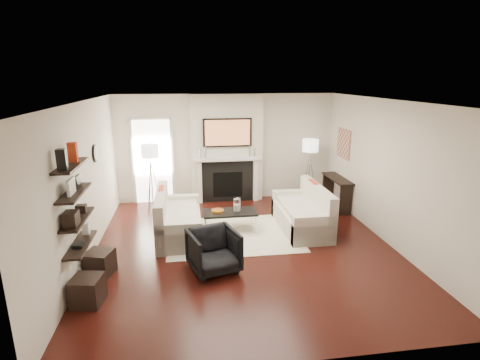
{
  "coord_description": "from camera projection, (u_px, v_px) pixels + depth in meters",
  "views": [
    {
      "loc": [
        -1.02,
        -6.37,
        3.09
      ],
      "look_at": [
        0.0,
        0.6,
        1.15
      ],
      "focal_mm": 28.0,
      "sensor_mm": 36.0,
      "label": 1
    }
  ],
  "objects": [
    {
      "name": "room_envelope",
      "position": [
        245.0,
        178.0,
        6.68
      ],
      "size": [
        6.0,
        6.0,
        6.0
      ],
      "color": "#340F0B",
      "rests_on": "ground"
    },
    {
      "name": "chimney_breast",
      "position": [
        227.0,
        149.0,
        9.42
      ],
      "size": [
        1.8,
        0.25,
        2.7
      ],
      "primitive_type": "cube",
      "color": "silver",
      "rests_on": "floor"
    },
    {
      "name": "fireplace_surround",
      "position": [
        228.0,
        182.0,
        9.51
      ],
      "size": [
        1.3,
        0.02,
        1.04
      ],
      "primitive_type": "cube",
      "color": "black",
      "rests_on": "floor"
    },
    {
      "name": "firebox",
      "position": [
        228.0,
        184.0,
        9.53
      ],
      "size": [
        0.75,
        0.02,
        0.65
      ],
      "primitive_type": "cube",
      "color": "black",
      "rests_on": "floor"
    },
    {
      "name": "mantel_pilaster_l",
      "position": [
        199.0,
        182.0,
        9.37
      ],
      "size": [
        0.12,
        0.08,
        1.1
      ],
      "primitive_type": "cube",
      "color": "white",
      "rests_on": "floor"
    },
    {
      "name": "mantel_pilaster_r",
      "position": [
        256.0,
        180.0,
        9.58
      ],
      "size": [
        0.12,
        0.08,
        1.1
      ],
      "primitive_type": "cube",
      "color": "white",
      "rests_on": "floor"
    },
    {
      "name": "mantel_shelf",
      "position": [
        228.0,
        159.0,
        9.31
      ],
      "size": [
        1.7,
        0.18,
        0.07
      ],
      "primitive_type": "cube",
      "color": "white",
      "rests_on": "chimney_breast"
    },
    {
      "name": "tv_body",
      "position": [
        227.0,
        133.0,
        9.15
      ],
      "size": [
        1.2,
        0.06,
        0.7
      ],
      "primitive_type": "cube",
      "color": "black",
      "rests_on": "chimney_breast"
    },
    {
      "name": "tv_screen",
      "position": [
        228.0,
        133.0,
        9.12
      ],
      "size": [
        1.1,
        0.0,
        0.62
      ],
      "primitive_type": "cube",
      "color": "#BF723F",
      "rests_on": "tv_body"
    },
    {
      "name": "candlestick_l_tall",
      "position": [
        205.0,
        152.0,
        9.19
      ],
      "size": [
        0.04,
        0.04,
        0.3
      ],
      "primitive_type": "cylinder",
      "color": "silver",
      "rests_on": "mantel_shelf"
    },
    {
      "name": "candlestick_l_short",
      "position": [
        200.0,
        154.0,
        9.18
      ],
      "size": [
        0.04,
        0.04,
        0.24
      ],
      "primitive_type": "cylinder",
      "color": "silver",
      "rests_on": "mantel_shelf"
    },
    {
      "name": "candlestick_r_tall",
      "position": [
        250.0,
        151.0,
        9.34
      ],
      "size": [
        0.04,
        0.04,
        0.3
      ],
      "primitive_type": "cylinder",
      "color": "silver",
      "rests_on": "mantel_shelf"
    },
    {
      "name": "candlestick_r_short",
      "position": [
        255.0,
        152.0,
        9.37
      ],
      "size": [
        0.04,
        0.04,
        0.24
      ],
      "primitive_type": "cylinder",
      "color": "silver",
      "rests_on": "mantel_shelf"
    },
    {
      "name": "hallway_panel",
      "position": [
        153.0,
        162.0,
        9.34
      ],
      "size": [
        0.9,
        0.02,
        2.1
      ],
      "primitive_type": "cube",
      "color": "white",
      "rests_on": "floor"
    },
    {
      "name": "door_trim_l",
      "position": [
        133.0,
        163.0,
        9.25
      ],
      "size": [
        0.06,
        0.06,
        2.16
      ],
      "primitive_type": "cube",
      "color": "white",
      "rests_on": "floor"
    },
    {
      "name": "door_trim_r",
      "position": [
        172.0,
        161.0,
        9.39
      ],
      "size": [
        0.06,
        0.06,
        2.16
      ],
      "primitive_type": "cube",
      "color": "white",
      "rests_on": "floor"
    },
    {
      "name": "door_trim_top",
      "position": [
        150.0,
        118.0,
        9.04
      ],
      "size": [
        1.02,
        0.06,
        0.06
      ],
      "primitive_type": "cube",
      "color": "white",
      "rests_on": "wall_back"
    },
    {
      "name": "rug",
      "position": [
        233.0,
        235.0,
        7.58
      ],
      "size": [
        2.6,
        2.0,
        0.01
      ],
      "primitive_type": "cube",
      "color": "beige",
      "rests_on": "floor"
    },
    {
      "name": "loveseat_left_base",
      "position": [
        180.0,
        226.0,
        7.49
      ],
      "size": [
        0.85,
        1.8,
        0.42
      ],
      "primitive_type": "cube",
      "color": "beige",
      "rests_on": "floor"
    },
    {
      "name": "loveseat_left_back",
      "position": [
        162.0,
        212.0,
        7.36
      ],
      "size": [
        0.18,
        1.8,
        0.8
      ],
      "primitive_type": "cube",
      "color": "beige",
      "rests_on": "floor"
    },
    {
      "name": "loveseat_left_arm_n",
      "position": [
        179.0,
        239.0,
        6.69
      ],
      "size": [
        0.85,
        0.18,
        0.6
      ],
      "primitive_type": "cube",
      "color": "beige",
      "rests_on": "floor"
    },
    {
      "name": "loveseat_left_arm_s",
      "position": [
        180.0,
        208.0,
        8.24
      ],
      "size": [
        0.85,
        0.18,
        0.6
      ],
      "primitive_type": "cube",
      "color": "beige",
      "rests_on": "floor"
    },
    {
      "name": "loveseat_left_cushion",
      "position": [
        181.0,
        214.0,
        7.43
      ],
      "size": [
        0.63,
        1.44,
        0.1
      ],
      "primitive_type": "cube",
      "color": "beige",
      "rests_on": "loveseat_left_base"
    },
    {
      "name": "pillow_left_orange",
      "position": [
        162.0,
        198.0,
        7.59
      ],
      "size": [
        0.1,
        0.42,
        0.42
      ],
      "primitive_type": "cube",
      "color": "#AA3015",
      "rests_on": "loveseat_left_cushion"
    },
    {
      "name": "pillow_left_charcoal",
      "position": [
        160.0,
        208.0,
        7.02
      ],
      "size": [
        0.1,
        0.4,
        0.4
      ],
      "primitive_type": "cube",
      "color": "black",
      "rests_on": "loveseat_left_cushion"
    },
    {
      "name": "loveseat_right_base",
      "position": [
        301.0,
        219.0,
        7.85
      ],
      "size": [
        0.85,
        1.8,
        0.42
      ],
      "primitive_type": "cube",
      "color": "beige",
      "rests_on": "floor"
    },
    {
      "name": "loveseat_right_back",
      "position": [
        317.0,
        204.0,
        7.81
      ],
      "size": [
        0.18,
        1.8,
        0.8
      ],
      "primitive_type": "cube",
      "color": "beige",
      "rests_on": "floor"
    },
    {
      "name": "loveseat_right_arm_n",
      "position": [
        314.0,
        230.0,
        7.05
      ],
      "size": [
        0.85,
        0.18,
        0.6
      ],
      "primitive_type": "cube",
      "color": "beige",
      "rests_on": "floor"
    },
    {
      "name": "loveseat_right_arm_s",
      "position": [
        290.0,
        203.0,
        8.6
      ],
      "size": [
        0.85,
        0.18,
        0.6
      ],
      "primitive_type": "cube",
      "color": "beige",
      "rests_on": "floor"
    },
    {
      "name": "loveseat_right_cushion",
      "position": [
        299.0,
        208.0,
        7.77
      ],
      "size": [
        0.63,
        1.44,
        0.1
      ],
      "primitive_type": "cube",
      "color": "beige",
      "rests_on": "loveseat_right_base"
    },
    {
      "name": "pillow_right_orange",
      "position": [
        313.0,
        191.0,
        8.04
      ],
      "size": [
        0.1,
        0.42,
        0.42
      ],
      "primitive_type": "cube",
      "color": "#AA3015",
      "rests_on": "loveseat_right_cushion"
    },
    {
      "name": "pillow_right_charcoal",
      "position": [
        323.0,
        200.0,
        7.47
      ],
      "size": [
        0.1,
        0.4,
        0.4
      ],
      "primitive_type": "cube",
      "color": "black",
      "rests_on": "loveseat_right_cushion"
    },
    {
      "name": "coffee_table",
      "position": [
        230.0,
        212.0,
        7.7
      ],
      "size": [
        1.1,
        0.55,
        0.04
      ],
      "primitive_type": "cube",
      "color": "black",
      "rests_on": "floor"
    },
    {
      "name": "coffee_leg_nw",
      "position": [
        206.0,
        227.0,
        7.48
      ],
      "size": [
        0.02,
        0.02,
        0.38
      ],
      "primitive_type": "cylinder",
      "color": "silver",
      "rests_on": "floor"
    },
    {
      "name": "coffee_leg_ne",
      "position": [
        255.0,
        225.0,
        7.62
      ],
      "size": [
        0.02,
        0.02,
        0.38
      ],
      "primitive_type": "cylinder",
      "color": "silver",
      "rests_on": "floor"
    },
    {
      "name": "coffee_leg_sw",
      "position": [
        205.0,
        219.0,
        7.9
      ],
      "size": [
        0.02,
        0.02,
        0.38
      ],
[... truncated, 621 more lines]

